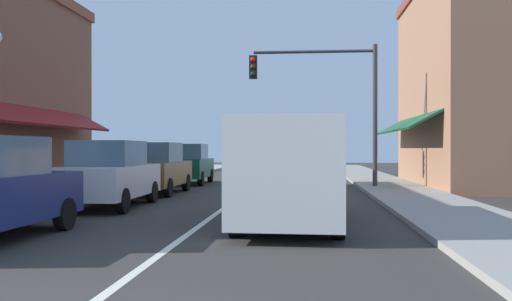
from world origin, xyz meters
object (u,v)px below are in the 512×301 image
Objects in this scene: parked_car_second_left at (109,174)px; traffic_signal_mast_arm at (330,90)px; parked_car_third_left at (155,168)px; van_in_lane at (292,169)px; parked_car_far_left at (188,164)px.

traffic_signal_mast_arm reaches higher than parked_car_second_left.
parked_car_second_left is 0.74× the size of traffic_signal_mast_arm.
parked_car_third_left is (-0.01, 4.44, 0.00)m from parked_car_second_left.
van_in_lane is (4.90, -2.91, 0.27)m from parked_car_second_left.
traffic_signal_mast_arm is at bearing 48.89° from parked_car_second_left.
parked_car_second_left is at bearing -90.15° from parked_car_third_left.
parked_car_second_left and parked_car_third_left have the same top height.
parked_car_far_left is at bearing 158.62° from traffic_signal_mast_arm.
parked_car_second_left is 1.01× the size of parked_car_third_left.
parked_car_far_left is (-0.00, 9.71, 0.00)m from parked_car_second_left.
van_in_lane is (4.90, -12.63, 0.27)m from parked_car_far_left.
van_in_lane is at bearing -31.84° from parked_car_second_left.
parked_car_far_left is at bearing 89.72° from parked_car_third_left.
parked_car_third_left is 7.39m from traffic_signal_mast_arm.
parked_car_second_left is at bearing 150.86° from van_in_lane.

